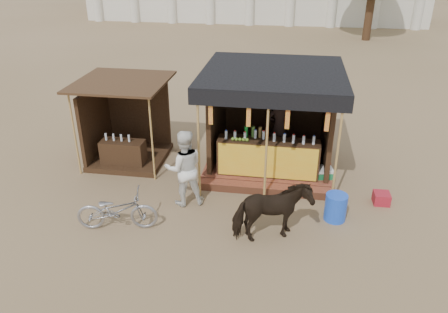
% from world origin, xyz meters
% --- Properties ---
extents(ground, '(120.00, 120.00, 0.00)m').
position_xyz_m(ground, '(0.00, 0.00, 0.00)').
color(ground, '#846B4C').
rests_on(ground, ground).
extents(main_stall, '(3.60, 3.61, 2.78)m').
position_xyz_m(main_stall, '(1.01, 3.36, 1.03)').
color(main_stall, brown).
rests_on(main_stall, ground).
extents(secondary_stall, '(2.40, 2.40, 2.38)m').
position_xyz_m(secondary_stall, '(-3.17, 3.24, 0.85)').
color(secondary_stall, '#382414').
rests_on(secondary_stall, ground).
extents(cow, '(1.75, 1.31, 1.35)m').
position_xyz_m(cow, '(1.25, 0.02, 0.67)').
color(cow, black).
rests_on(cow, ground).
extents(motorbike, '(1.83, 0.92, 0.92)m').
position_xyz_m(motorbike, '(-2.09, -0.09, 0.46)').
color(motorbike, '#92939A').
rests_on(motorbike, ground).
extents(bystander, '(1.11, 0.99, 1.88)m').
position_xyz_m(bystander, '(-0.87, 1.16, 0.94)').
color(bystander, white).
rests_on(bystander, ground).
extents(blue_barrel, '(0.62, 0.62, 0.64)m').
position_xyz_m(blue_barrel, '(2.65, 1.00, 0.32)').
color(blue_barrel, blue).
rests_on(blue_barrel, ground).
extents(red_crate, '(0.39, 0.39, 0.28)m').
position_xyz_m(red_crate, '(3.80, 1.87, 0.14)').
color(red_crate, maroon).
rests_on(red_crate, ground).
extents(cooler, '(0.71, 0.56, 0.46)m').
position_xyz_m(cooler, '(2.35, 2.60, 0.23)').
color(cooler, '#1B7D44').
rests_on(cooler, ground).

